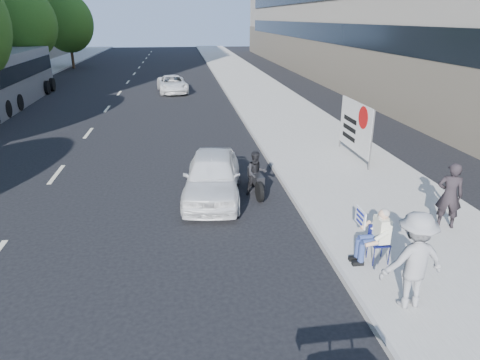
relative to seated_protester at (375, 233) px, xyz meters
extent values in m
plane|color=black|center=(-2.29, -0.58, -0.87)|extent=(160.00, 160.00, 0.00)
cube|color=gray|center=(1.71, 19.42, -0.80)|extent=(5.00, 120.00, 0.15)
cylinder|color=#382616|center=(-15.99, 29.42, 0.61)|extent=(0.30, 0.30, 2.97)
ellipsoid|color=#224913|center=(-15.99, 29.42, 4.02)|extent=(4.80, 4.80, 5.52)
cylinder|color=#382616|center=(-15.99, 43.42, 0.44)|extent=(0.30, 0.30, 2.62)
ellipsoid|color=#224913|center=(-15.99, 43.42, 3.91)|extent=(5.40, 5.40, 6.21)
cylinder|color=#131856|center=(-0.07, -0.21, -0.50)|extent=(0.02, 0.02, 0.45)
cylinder|color=#131856|center=(0.29, -0.21, -0.50)|extent=(0.02, 0.02, 0.45)
cylinder|color=#131856|center=(-0.07, 0.15, -0.50)|extent=(0.02, 0.02, 0.45)
cylinder|color=#131856|center=(0.29, 0.15, -0.50)|extent=(0.02, 0.02, 0.45)
cube|color=#131856|center=(0.11, -0.03, -0.26)|extent=(0.40, 0.40, 0.03)
cube|color=#131856|center=(0.11, 0.16, -0.07)|extent=(0.40, 0.02, 0.40)
cylinder|color=navy|center=(-0.11, -0.13, -0.17)|extent=(0.44, 0.17, 0.17)
cylinder|color=navy|center=(-0.33, -0.13, -0.40)|extent=(0.14, 0.14, 0.46)
cube|color=black|center=(-0.39, -0.13, -0.67)|extent=(0.26, 0.11, 0.10)
cylinder|color=navy|center=(-0.11, 0.07, -0.17)|extent=(0.44, 0.17, 0.17)
cylinder|color=navy|center=(-0.33, 0.07, -0.40)|extent=(0.14, 0.14, 0.46)
cube|color=black|center=(-0.39, 0.07, -0.67)|extent=(0.26, 0.11, 0.10)
cube|color=beige|center=(0.13, -0.03, 0.09)|extent=(0.26, 0.42, 0.56)
sphere|color=tan|center=(0.13, -0.03, 0.46)|extent=(0.23, 0.23, 0.23)
ellipsoid|color=gray|center=(0.15, -0.03, 0.49)|extent=(0.22, 0.24, 0.19)
ellipsoid|color=gray|center=(0.05, -0.03, 0.39)|extent=(0.10, 0.14, 0.13)
cylinder|color=beige|center=(0.01, -0.27, 0.06)|extent=(0.30, 0.10, 0.25)
cylinder|color=tan|center=(-0.19, -0.27, -0.12)|extent=(0.29, 0.09, 0.14)
cylinder|color=beige|center=(0.06, 0.23, 0.11)|extent=(0.26, 0.20, 0.32)
cylinder|color=tan|center=(-0.07, 0.37, 0.01)|extent=(0.30, 0.21, 0.18)
cube|color=white|center=(-0.14, 0.52, 0.14)|extent=(0.03, 0.55, 0.40)
imported|color=gray|center=(0.01, -1.59, 0.25)|extent=(1.30, 0.80, 1.94)
imported|color=black|center=(2.64, 1.40, 0.17)|extent=(0.77, 0.66, 1.78)
cylinder|color=#4C4C4C|center=(2.51, 5.98, 0.38)|extent=(0.06, 0.06, 2.20)
cylinder|color=#4C4C4C|center=(2.51, 8.98, 0.38)|extent=(0.06, 0.06, 2.20)
cube|color=silver|center=(2.49, 7.48, 0.53)|extent=(0.04, 3.00, 1.90)
cylinder|color=#A50C0C|center=(2.47, 6.78, 1.03)|extent=(0.01, 0.84, 0.84)
cube|color=black|center=(2.47, 7.98, 0.68)|extent=(0.01, 1.30, 0.18)
cube|color=black|center=(2.47, 7.98, 0.33)|extent=(0.01, 1.30, 0.18)
cube|color=black|center=(2.47, 7.98, -0.02)|extent=(0.01, 1.30, 0.18)
imported|color=white|center=(-3.29, 4.55, -0.15)|extent=(2.22, 4.43, 1.45)
imported|color=white|center=(-4.78, 25.21, -0.25)|extent=(2.55, 4.70, 1.25)
cylinder|color=black|center=(-1.89, 4.01, -0.55)|extent=(0.18, 0.65, 0.64)
cylinder|color=black|center=(-1.89, 5.41, -0.55)|extent=(0.18, 0.65, 0.64)
cube|color=black|center=(-1.89, 4.71, -0.32)|extent=(0.37, 1.22, 0.35)
imported|color=black|center=(-1.89, 4.61, -0.16)|extent=(0.74, 0.61, 1.42)
cube|color=slate|center=(-15.24, 22.12, 0.78)|extent=(2.81, 12.06, 3.30)
cube|color=black|center=(-13.97, 22.12, 1.33)|extent=(0.36, 11.50, 1.00)
cylinder|color=black|center=(-13.99, 17.62, -0.37)|extent=(0.28, 1.01, 1.00)
cylinder|color=black|center=(-13.99, 19.62, -0.37)|extent=(0.28, 1.01, 1.00)
cylinder|color=black|center=(-16.49, 25.62, -0.37)|extent=(0.28, 1.01, 1.00)
cylinder|color=black|center=(-13.99, 25.62, -0.37)|extent=(0.28, 1.01, 1.00)
cylinder|color=black|center=(-16.49, 27.12, -0.37)|extent=(0.28, 1.01, 1.00)
cylinder|color=black|center=(-13.99, 27.12, -0.37)|extent=(0.28, 1.01, 1.00)
camera|label=1|loc=(-4.13, -7.98, 4.48)|focal=32.00mm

